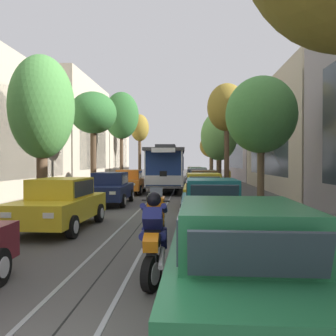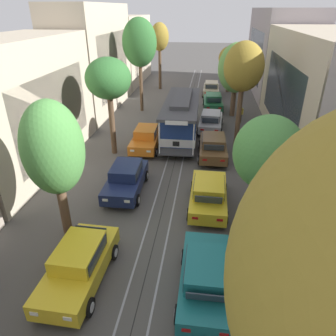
{
  "view_description": "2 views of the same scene",
  "coord_description": "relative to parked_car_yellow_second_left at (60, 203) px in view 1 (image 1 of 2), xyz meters",
  "views": [
    {
      "loc": [
        1.63,
        -2.81,
        2.09
      ],
      "look_at": [
        0.16,
        22.43,
        1.68
      ],
      "focal_mm": 38.37,
      "sensor_mm": 36.0,
      "label": 1
    },
    {
      "loc": [
        2.02,
        0.07,
        9.28
      ],
      "look_at": [
        0.0,
        15.34,
        1.33
      ],
      "focal_mm": 33.22,
      "sensor_mm": 36.0,
      "label": 2
    }
  ],
  "objects": [
    {
      "name": "parked_car_brown_fourth_right",
      "position": [
        4.91,
        11.8,
        0.0
      ],
      "size": [
        2.07,
        4.39,
        1.58
      ],
      "color": "brown",
      "rests_on": "ground"
    },
    {
      "name": "building_facade_right",
      "position": [
        12.48,
        17.06,
        3.44
      ],
      "size": [
        5.73,
        51.87,
        9.31
      ],
      "color": "gray",
      "rests_on": "ground"
    },
    {
      "name": "pedestrian_on_right_pavement",
      "position": [
        7.28,
        19.38,
        0.12
      ],
      "size": [
        0.55,
        0.42,
        1.64
      ],
      "color": "#4C4233",
      "rests_on": "ground"
    },
    {
      "name": "parked_car_yellow_mid_right",
      "position": [
        4.71,
        5.59,
        0.0
      ],
      "size": [
        2.02,
        4.37,
        1.58
      ],
      "color": "gold",
      "rests_on": "ground"
    },
    {
      "name": "parked_car_navy_mid_left",
      "position": [
        0.11,
        6.59,
        0.0
      ],
      "size": [
        2.06,
        4.39,
        1.58
      ],
      "color": "#19234C",
      "rests_on": "ground"
    },
    {
      "name": "parked_car_teal_second_right",
      "position": [
        4.71,
        0.0,
        0.0
      ],
      "size": [
        2.02,
        4.37,
        1.58
      ],
      "color": "#196B70",
      "rests_on": "ground"
    },
    {
      "name": "parked_car_green_near_right",
      "position": [
        4.69,
        -6.45,
        0.0
      ],
      "size": [
        2.05,
        4.38,
        1.58
      ],
      "color": "#1E6038",
      "rests_on": "ground"
    },
    {
      "name": "motorcycle_with_rider",
      "position": [
        3.42,
        -4.73,
        0.05
      ],
      "size": [
        0.54,
        1.92,
        1.61
      ],
      "color": "black",
      "rests_on": "ground"
    },
    {
      "name": "street_tree_kerb_left_mid",
      "position": [
        -2.07,
        11.6,
        4.37
      ],
      "size": [
        2.96,
        3.14,
        6.58
      ],
      "color": "#4C3826",
      "rests_on": "ground"
    },
    {
      "name": "street_tree_kerb_right_mid",
      "position": [
        6.6,
        13.64,
        4.94
      ],
      "size": [
        2.65,
        2.44,
        7.45
      ],
      "color": "brown",
      "rests_on": "ground"
    },
    {
      "name": "parked_car_green_sixth_right",
      "position": [
        4.87,
        23.4,
        0.0
      ],
      "size": [
        2.14,
        4.42,
        1.58
      ],
      "color": "#1E6038",
      "rests_on": "ground"
    },
    {
      "name": "ground_plane",
      "position": [
        2.4,
        12.67,
        -0.8
      ],
      "size": [
        160.0,
        160.0,
        0.0
      ],
      "primitive_type": "plane",
      "color": "#4C4947"
    },
    {
      "name": "street_tree_kerb_left_second",
      "position": [
        -1.69,
        2.65,
        3.39
      ],
      "size": [
        2.5,
        2.58,
        6.26
      ],
      "color": "brown",
      "rests_on": "ground"
    },
    {
      "name": "building_facade_left",
      "position": [
        -7.12,
        16.29,
        3.34
      ],
      "size": [
        4.81,
        51.87,
        9.69
      ],
      "color": "gray",
      "rests_on": "ground"
    },
    {
      "name": "cable_car_trolley",
      "position": [
        2.4,
        15.29,
        0.86
      ],
      "size": [
        2.72,
        9.16,
        3.28
      ],
      "color": "navy",
      "rests_on": "ground"
    },
    {
      "name": "parked_car_yellow_second_left",
      "position": [
        0.0,
        0.0,
        0.0
      ],
      "size": [
        2.07,
        4.39,
        1.58
      ],
      "color": "gold",
      "rests_on": "ground"
    },
    {
      "name": "parked_car_beige_far_right",
      "position": [
        4.65,
        29.26,
        0.0
      ],
      "size": [
        2.04,
        4.38,
        1.58
      ],
      "color": "#C1B28E",
      "rests_on": "ground"
    },
    {
      "name": "street_tree_kerb_right_second",
      "position": [
        6.96,
        3.84,
        3.2
      ],
      "size": [
        2.87,
        3.11,
        5.59
      ],
      "color": "brown",
      "rests_on": "ground"
    },
    {
      "name": "street_tree_kerb_left_fourth",
      "position": [
        -2.23,
        22.0,
        5.58
      ],
      "size": [
        3.21,
        2.62,
        8.6
      ],
      "color": "#4C3826",
      "rests_on": "ground"
    },
    {
      "name": "parked_car_silver_fifth_right",
      "position": [
        4.71,
        17.21,
        0.0
      ],
      "size": [
        2.14,
        4.42,
        1.58
      ],
      "color": "#B7B7BC",
      "rests_on": "ground"
    },
    {
      "name": "trolley_track_rails",
      "position": [
        2.4,
        15.89,
        -0.79
      ],
      "size": [
        1.14,
        60.17,
        0.01
      ],
      "color": "gray",
      "rests_on": "ground"
    },
    {
      "name": "street_tree_kerb_right_fourth",
      "position": [
        6.74,
        21.54,
        3.61
      ],
      "size": [
        3.29,
        3.5,
        6.66
      ],
      "color": "brown",
      "rests_on": "ground"
    },
    {
      "name": "parked_car_orange_fourth_left",
      "position": [
        0.05,
        12.67,
        0.0
      ],
      "size": [
        2.06,
        4.39,
        1.58
      ],
      "color": "orange",
      "rests_on": "ground"
    },
    {
      "name": "street_tree_kerb_left_far",
      "position": [
        -1.86,
        31.64,
        5.24
      ],
      "size": [
        2.21,
        2.06,
        7.82
      ],
      "color": "#4C3826",
      "rests_on": "ground"
    },
    {
      "name": "street_tree_kerb_right_far",
      "position": [
        6.65,
        31.22,
        3.11
      ],
      "size": [
        2.73,
        2.29,
        5.34
      ],
      "color": "brown",
      "rests_on": "ground"
    }
  ]
}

